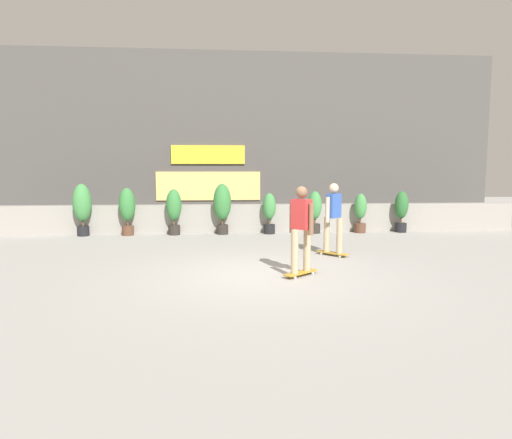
# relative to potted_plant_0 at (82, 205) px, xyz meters

# --- Properties ---
(ground_plane) EXTENTS (48.00, 48.00, 0.00)m
(ground_plane) POSITION_rel_potted_plant_0_xyz_m (4.98, -5.55, -0.93)
(ground_plane) COLOR #9E9B96
(planter_wall) EXTENTS (18.00, 0.40, 0.90)m
(planter_wall) POSITION_rel_potted_plant_0_xyz_m (4.98, 0.45, -0.48)
(planter_wall) COLOR gray
(planter_wall) RESTS_ON ground
(building_backdrop) EXTENTS (20.00, 2.08, 6.50)m
(building_backdrop) POSITION_rel_potted_plant_0_xyz_m (4.97, 4.45, 2.31)
(building_backdrop) COLOR #4C4947
(building_backdrop) RESTS_ON ground
(potted_plant_0) EXTENTS (0.56, 0.56, 1.59)m
(potted_plant_0) POSITION_rel_potted_plant_0_xyz_m (0.00, 0.00, 0.00)
(potted_plant_0) COLOR black
(potted_plant_0) RESTS_ON ground
(potted_plant_1) EXTENTS (0.50, 0.50, 1.47)m
(potted_plant_1) POSITION_rel_potted_plant_0_xyz_m (1.34, -0.00, -0.09)
(potted_plant_1) COLOR brown
(potted_plant_1) RESTS_ON ground
(potted_plant_2) EXTENTS (0.47, 0.47, 1.42)m
(potted_plant_2) POSITION_rel_potted_plant_0_xyz_m (2.76, 0.00, -0.12)
(potted_plant_2) COLOR #2D2823
(potted_plant_2) RESTS_ON ground
(potted_plant_3) EXTENTS (0.55, 0.55, 1.58)m
(potted_plant_3) POSITION_rel_potted_plant_0_xyz_m (4.25, 0.00, -0.01)
(potted_plant_3) COLOR #2D2823
(potted_plant_3) RESTS_ON ground
(potted_plant_4) EXTENTS (0.41, 0.41, 1.29)m
(potted_plant_4) POSITION_rel_potted_plant_0_xyz_m (5.73, 0.00, -0.22)
(potted_plant_4) COLOR black
(potted_plant_4) RESTS_ON ground
(potted_plant_5) EXTENTS (0.43, 0.43, 1.34)m
(potted_plant_5) POSITION_rel_potted_plant_0_xyz_m (7.19, 0.00, -0.18)
(potted_plant_5) COLOR #2D2823
(potted_plant_5) RESTS_ON ground
(potted_plant_6) EXTENTS (0.39, 0.39, 1.26)m
(potted_plant_6) POSITION_rel_potted_plant_0_xyz_m (8.67, 0.00, -0.25)
(potted_plant_6) COLOR brown
(potted_plant_6) RESTS_ON ground
(potted_plant_7) EXTENTS (0.43, 0.43, 1.33)m
(potted_plant_7) POSITION_rel_potted_plant_0_xyz_m (10.03, 0.00, -0.19)
(potted_plant_7) COLOR black
(potted_plant_7) RESTS_ON ground
(skater_by_wall_right) EXTENTS (0.68, 0.73, 1.70)m
(skater_by_wall_right) POSITION_rel_potted_plant_0_xyz_m (6.81, -3.77, 0.01)
(skater_by_wall_right) COLOR #BF8C26
(skater_by_wall_right) RESTS_ON ground
(skater_far_right) EXTENTS (0.75, 0.66, 1.70)m
(skater_far_right) POSITION_rel_potted_plant_0_xyz_m (5.69, -5.72, 0.01)
(skater_far_right) COLOR #BF8C26
(skater_far_right) RESTS_ON ground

